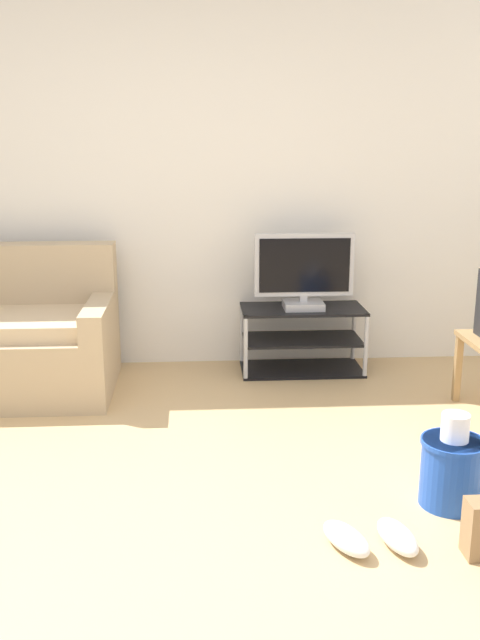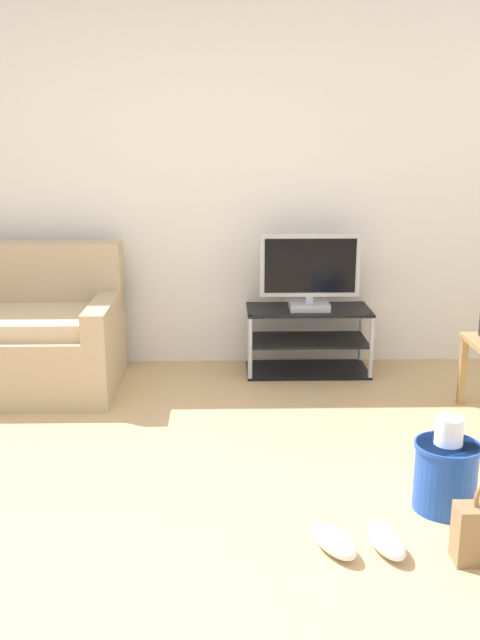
% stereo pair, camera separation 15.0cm
% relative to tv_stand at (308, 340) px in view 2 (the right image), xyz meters
% --- Properties ---
extents(ground_plane, '(9.00, 9.80, 0.02)m').
position_rel_tv_stand_xyz_m(ground_plane, '(-0.95, -2.15, -0.23)').
color(ground_plane, tan).
extents(wall_back, '(9.00, 0.10, 2.70)m').
position_rel_tv_stand_xyz_m(wall_back, '(-0.95, 0.30, 1.13)').
color(wall_back, silver).
rests_on(wall_back, ground_plane).
extents(tv_stand, '(0.83, 0.41, 0.45)m').
position_rel_tv_stand_xyz_m(tv_stand, '(0.00, 0.00, 0.00)').
color(tv_stand, black).
rests_on(tv_stand, ground_plane).
extents(flat_tv, '(0.67, 0.22, 0.51)m').
position_rel_tv_stand_xyz_m(flat_tv, '(-0.00, -0.02, 0.48)').
color(flat_tv, '#B2B2B7').
rests_on(flat_tv, tv_stand).
extents(cleaning_bucket, '(0.28, 0.28, 0.43)m').
position_rel_tv_stand_xyz_m(cleaning_bucket, '(0.38, -1.87, -0.05)').
color(cleaning_bucket, blue).
rests_on(cleaning_bucket, ground_plane).
extents(sneakers_pair, '(0.40, 0.28, 0.09)m').
position_rel_tv_stand_xyz_m(sneakers_pair, '(-0.04, -2.19, -0.18)').
color(sneakers_pair, white).
rests_on(sneakers_pair, ground_plane).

